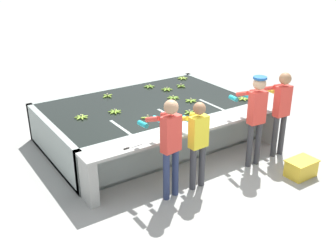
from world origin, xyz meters
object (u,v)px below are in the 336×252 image
(worker_0, at_px, (170,140))
(banana_bunch_floating_2, at_px, (191,101))
(worker_1, at_px, (197,138))
(banana_bunch_floating_1, at_px, (149,86))
(banana_bunch_floating_7, at_px, (189,112))
(knife_0, at_px, (130,147))
(worker_2, at_px, (256,112))
(banana_bunch_floating_9, at_px, (148,118))
(banana_bunch_floating_0, at_px, (107,96))
(crate, at_px, (301,168))
(worker_3, at_px, (281,106))
(banana_bunch_floating_6, at_px, (173,98))
(banana_bunch_floating_4, at_px, (115,112))
(banana_bunch_floating_3, at_px, (183,78))
(banana_bunch_floating_8, at_px, (167,89))
(banana_bunch_floating_10, at_px, (181,86))
(banana_bunch_floating_11, at_px, (243,99))
(banana_bunch_floating_5, at_px, (81,117))

(worker_0, height_order, banana_bunch_floating_2, worker_0)
(worker_1, xyz_separation_m, banana_bunch_floating_1, (0.97, 3.10, -0.08))
(banana_bunch_floating_7, relative_size, knife_0, 0.80)
(worker_2, distance_m, banana_bunch_floating_9, 2.04)
(banana_bunch_floating_0, xyz_separation_m, knife_0, (-0.84, -2.55, -0.01))
(worker_1, distance_m, banana_bunch_floating_2, 2.09)
(banana_bunch_floating_2, relative_size, crate, 0.51)
(worker_3, bearing_deg, worker_1, -178.54)
(banana_bunch_floating_2, bearing_deg, knife_0, -150.27)
(banana_bunch_floating_9, bearing_deg, worker_3, -31.37)
(worker_0, distance_m, worker_2, 1.94)
(banana_bunch_floating_0, xyz_separation_m, crate, (1.98, -3.83, -0.69))
(banana_bunch_floating_0, bearing_deg, worker_0, -97.12)
(worker_2, relative_size, banana_bunch_floating_6, 6.27)
(banana_bunch_floating_4, bearing_deg, banana_bunch_floating_3, 24.80)
(knife_0, bearing_deg, banana_bunch_floating_4, 71.56)
(worker_2, xyz_separation_m, banana_bunch_floating_7, (-0.66, 1.14, -0.23))
(banana_bunch_floating_9, bearing_deg, banana_bunch_floating_3, 40.18)
(worker_3, distance_m, banana_bunch_floating_4, 3.27)
(knife_0, bearing_deg, worker_0, -45.59)
(banana_bunch_floating_3, height_order, banana_bunch_floating_7, same)
(banana_bunch_floating_6, bearing_deg, worker_2, -78.91)
(banana_bunch_floating_8, bearing_deg, banana_bunch_floating_4, -159.79)
(banana_bunch_floating_1, xyz_separation_m, banana_bunch_floating_10, (0.65, -0.40, 0.00))
(banana_bunch_floating_7, xyz_separation_m, banana_bunch_floating_11, (1.48, 0.01, -0.00))
(worker_1, relative_size, banana_bunch_floating_11, 5.55)
(worker_0, distance_m, banana_bunch_floating_10, 3.47)
(worker_3, bearing_deg, banana_bunch_floating_9, 148.63)
(worker_1, bearing_deg, banana_bunch_floating_8, 65.87)
(crate, bearing_deg, banana_bunch_floating_2, 103.78)
(banana_bunch_floating_3, xyz_separation_m, banana_bunch_floating_10, (-0.43, -0.52, 0.00))
(banana_bunch_floating_7, bearing_deg, worker_2, -60.19)
(knife_0, bearing_deg, banana_bunch_floating_11, 12.38)
(worker_0, xyz_separation_m, banana_bunch_floating_0, (0.38, 3.02, -0.19))
(banana_bunch_floating_3, xyz_separation_m, banana_bunch_floating_4, (-2.54, -1.17, -0.00))
(banana_bunch_floating_0, distance_m, banana_bunch_floating_2, 1.88)
(banana_bunch_floating_5, height_order, banana_bunch_floating_8, same)
(worker_2, xyz_separation_m, banana_bunch_floating_1, (-0.41, 3.07, -0.23))
(crate, bearing_deg, knife_0, 155.60)
(banana_bunch_floating_5, bearing_deg, banana_bunch_floating_3, 18.47)
(worker_0, distance_m, banana_bunch_floating_7, 1.74)
(worker_0, bearing_deg, banana_bunch_floating_6, 53.91)
(banana_bunch_floating_5, bearing_deg, banana_bunch_floating_11, -16.06)
(banana_bunch_floating_7, distance_m, banana_bunch_floating_11, 1.48)
(banana_bunch_floating_8, bearing_deg, knife_0, -135.14)
(banana_bunch_floating_3, relative_size, banana_bunch_floating_7, 1.00)
(worker_2, height_order, banana_bunch_floating_5, worker_2)
(banana_bunch_floating_0, xyz_separation_m, banana_bunch_floating_10, (1.80, -0.32, 0.00))
(knife_0, bearing_deg, banana_bunch_floating_0, 71.82)
(banana_bunch_floating_1, distance_m, knife_0, 3.29)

